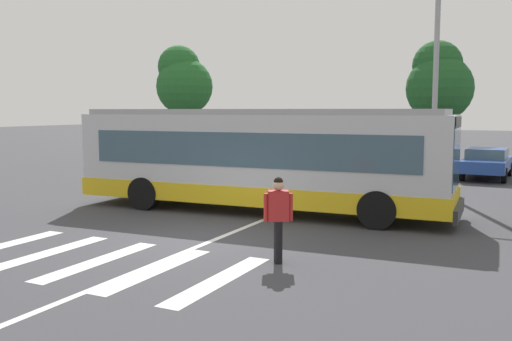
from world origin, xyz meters
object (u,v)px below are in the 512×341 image
(parked_car_red, at_px, (425,159))
(parked_car_black, at_px, (271,153))
(city_transit_bus, at_px, (260,159))
(parked_car_blue, at_px, (487,161))
(parked_car_teal, at_px, (372,156))
(parked_car_silver, at_px, (318,155))
(pedestrian_crossing_street, at_px, (278,215))
(twin_arm_street_lamp, at_px, (437,49))
(background_tree_left, at_px, (183,81))
(background_tree_right, at_px, (439,82))

(parked_car_red, bearing_deg, parked_car_black, 178.97)
(city_transit_bus, distance_m, parked_car_blue, 13.04)
(city_transit_bus, xyz_separation_m, parked_car_teal, (0.21, 12.14, -0.82))
(parked_car_silver, bearing_deg, city_transit_bus, -78.10)
(pedestrian_crossing_street, height_order, parked_car_black, pedestrian_crossing_street)
(parked_car_teal, height_order, parked_car_blue, same)
(parked_car_silver, bearing_deg, pedestrian_crossing_street, -72.42)
(parked_car_silver, height_order, parked_car_red, same)
(parked_car_silver, relative_size, parked_car_teal, 1.00)
(twin_arm_street_lamp, bearing_deg, parked_car_silver, 144.04)
(city_transit_bus, distance_m, parked_car_teal, 12.17)
(city_transit_bus, relative_size, parked_car_red, 2.52)
(city_transit_bus, relative_size, parked_car_silver, 2.53)
(city_transit_bus, xyz_separation_m, pedestrian_crossing_street, (2.83, -4.99, -0.62))
(pedestrian_crossing_street, bearing_deg, twin_arm_street_lamp, 85.14)
(parked_car_blue, relative_size, twin_arm_street_lamp, 0.53)
(twin_arm_street_lamp, bearing_deg, parked_car_red, 103.07)
(parked_car_teal, bearing_deg, background_tree_left, 177.82)
(parked_car_teal, distance_m, twin_arm_street_lamp, 7.63)
(pedestrian_crossing_street, xyz_separation_m, background_tree_right, (-0.14, 21.04, 3.54))
(parked_car_silver, relative_size, parked_car_red, 0.99)
(parked_car_red, bearing_deg, background_tree_right, 91.55)
(parked_car_red, bearing_deg, background_tree_left, 176.84)
(parked_car_silver, xyz_separation_m, parked_car_teal, (2.71, 0.31, 0.00))
(parked_car_silver, distance_m, parked_car_teal, 2.72)
(parked_car_black, distance_m, parked_car_red, 7.98)
(parked_car_silver, bearing_deg, twin_arm_street_lamp, -35.96)
(twin_arm_street_lamp, bearing_deg, parked_car_teal, 126.60)
(parked_car_black, bearing_deg, background_tree_left, 173.98)
(parked_car_silver, relative_size, parked_car_blue, 0.99)
(city_transit_bus, distance_m, pedestrian_crossing_street, 5.77)
(background_tree_right, bearing_deg, parked_car_teal, -122.34)
(pedestrian_crossing_street, height_order, background_tree_left, background_tree_left)
(parked_car_red, relative_size, background_tree_left, 0.67)
(background_tree_left, height_order, background_tree_right, background_tree_left)
(parked_car_blue, relative_size, background_tree_left, 0.67)
(pedestrian_crossing_street, xyz_separation_m, background_tree_left, (-13.93, 17.55, 3.74))
(parked_car_blue, bearing_deg, pedestrian_crossing_street, -98.97)
(pedestrian_crossing_street, relative_size, parked_car_red, 0.38)
(parked_car_teal, distance_m, parked_car_red, 2.61)
(parked_car_silver, xyz_separation_m, parked_car_blue, (7.98, -0.02, 0.00))
(pedestrian_crossing_street, relative_size, parked_car_blue, 0.38)
(city_transit_bus, distance_m, background_tree_left, 17.05)
(pedestrian_crossing_street, bearing_deg, background_tree_right, 90.39)
(city_transit_bus, distance_m, parked_car_black, 13.04)
(twin_arm_street_lamp, bearing_deg, city_transit_bus, -118.23)
(pedestrian_crossing_street, bearing_deg, background_tree_left, 128.43)
(parked_car_silver, relative_size, twin_arm_street_lamp, 0.52)
(parked_car_teal, height_order, parked_car_red, same)
(parked_car_silver, relative_size, background_tree_left, 0.67)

